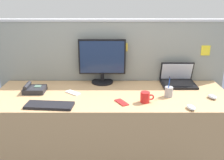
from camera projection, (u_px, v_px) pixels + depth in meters
desk at (112, 130)px, 2.56m from camera, size 2.15×0.77×0.74m
cubicle_divider at (112, 84)px, 2.86m from camera, size 2.34×0.07×1.37m
desktop_monitor at (103, 60)px, 2.68m from camera, size 0.47×0.22×0.44m
laptop at (178, 79)px, 2.70m from camera, size 0.33×0.28×0.21m
desk_phone at (35, 89)px, 2.49m from camera, size 0.19×0.17×0.08m
keyboard_main at (50, 105)px, 2.19m from camera, size 0.40×0.18×0.02m
computer_mouse_right_hand at (213, 97)px, 2.34m from camera, size 0.09×0.11×0.03m
computer_mouse_left_hand at (192, 107)px, 2.13m from camera, size 0.08×0.11×0.03m
pen_cup at (169, 92)px, 2.38m from camera, size 0.07×0.07×0.18m
cell_phone_red_case at (122, 102)px, 2.26m from camera, size 0.12×0.16×0.01m
cell_phone_white_slab at (74, 93)px, 2.47m from camera, size 0.15×0.15×0.01m
coffee_mug at (146, 97)px, 2.26m from camera, size 0.12×0.08×0.09m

